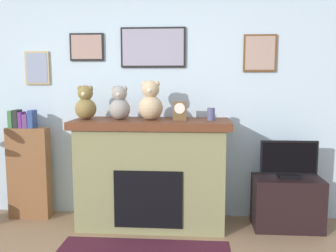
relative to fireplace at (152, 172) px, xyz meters
The scene contains 10 objects.
back_wall 0.84m from the fireplace, 118.10° to the left, with size 5.20×0.15×2.60m.
fireplace is the anchor object (origin of this frame).
bookshelf 1.40m from the fireplace, behind, with size 0.46×0.16×1.22m.
tv_stand 1.46m from the fireplace, ahead, with size 0.70×0.40×0.54m, color black.
television 1.43m from the fireplace, ahead, with size 0.58×0.14×0.39m.
candle_jar 0.88m from the fireplace, ahead, with size 0.08×0.08×0.13m, color #4C517A.
mantel_clock 0.72m from the fireplace, ahead, with size 0.14×0.10×0.19m.
teddy_bear_tan 1.00m from the fireplace, behind, with size 0.22×0.22×0.36m.
teddy_bear_grey 0.79m from the fireplace, behind, with size 0.22×0.22×0.35m.
teddy_bear_brown 0.75m from the fireplace, 99.02° to the right, with size 0.25×0.25×0.41m.
Camera 1 is at (0.65, -2.13, 1.55)m, focal length 39.03 mm.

